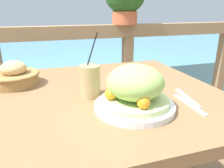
% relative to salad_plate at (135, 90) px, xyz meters
% --- Properties ---
extents(patio_table, '(1.06, 0.89, 0.78)m').
position_rel_salad_plate_xyz_m(patio_table, '(-0.12, 0.18, -0.17)').
color(patio_table, olive).
rests_on(patio_table, ground_plane).
extents(railing_fence, '(2.80, 0.08, 0.99)m').
position_rel_salad_plate_xyz_m(railing_fence, '(-0.12, 0.92, -0.13)').
color(railing_fence, '#937551').
rests_on(railing_fence, ground_plane).
extents(sea_backdrop, '(12.00, 4.00, 0.49)m').
position_rel_salad_plate_xyz_m(sea_backdrop, '(-0.12, 3.42, -0.60)').
color(sea_backdrop, '#568EA8').
rests_on(sea_backdrop, ground_plane).
extents(salad_plate, '(0.27, 0.27, 0.15)m').
position_rel_salad_plate_xyz_m(salad_plate, '(0.00, 0.00, 0.00)').
color(salad_plate, silver).
rests_on(salad_plate, patio_table).
extents(drink_glass, '(0.08, 0.08, 0.24)m').
position_rel_salad_plate_xyz_m(drink_glass, '(-0.12, 0.15, -0.00)').
color(drink_glass, tan).
rests_on(drink_glass, patio_table).
extents(bread_basket, '(0.21, 0.21, 0.11)m').
position_rel_salad_plate_xyz_m(bread_basket, '(-0.40, 0.38, -0.02)').
color(bread_basket, olive).
rests_on(bread_basket, patio_table).
extents(fork, '(0.02, 0.18, 0.00)m').
position_rel_salad_plate_xyz_m(fork, '(0.20, -0.03, -0.06)').
color(fork, silver).
rests_on(fork, patio_table).
extents(knife, '(0.04, 0.18, 0.00)m').
position_rel_salad_plate_xyz_m(knife, '(0.23, 0.02, -0.06)').
color(knife, silver).
rests_on(knife, patio_table).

